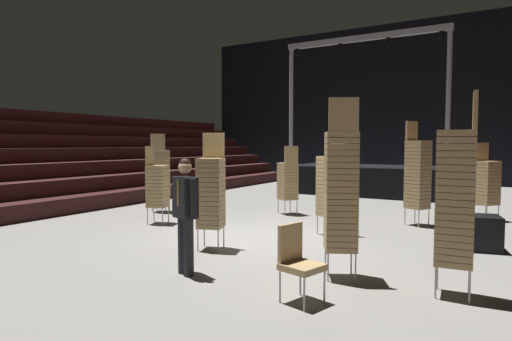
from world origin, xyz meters
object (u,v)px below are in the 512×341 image
(chair_stack_rear_left, at_px, (157,185))
(chair_stack_rear_right, at_px, (487,182))
(stage_riser, at_px, (371,178))
(chair_stack_mid_left, at_px, (331,185))
(chair_stack_aisle_left, at_px, (288,180))
(man_with_tie, at_px, (185,209))
(chair_stack_mid_centre, at_px, (211,191))
(chair_stack_rear_centre, at_px, (456,196))
(chair_stack_front_left, at_px, (418,173))
(equipment_road_case, at_px, (473,232))
(chair_stack_mid_right, at_px, (160,173))
(loose_chair_near_man, at_px, (298,258))
(chair_stack_front_right, at_px, (341,189))

(chair_stack_rear_left, height_order, chair_stack_rear_right, chair_stack_rear_right)
(stage_riser, relative_size, chair_stack_rear_left, 3.28)
(chair_stack_mid_left, distance_m, chair_stack_aisle_left, 2.79)
(stage_riser, relative_size, man_with_tie, 3.58)
(man_with_tie, height_order, chair_stack_rear_right, chair_stack_rear_right)
(chair_stack_mid_centre, relative_size, chair_stack_rear_centre, 0.83)
(chair_stack_front_left, xyz_separation_m, equipment_road_case, (1.30, -1.92, -0.92))
(chair_stack_aisle_left, bearing_deg, chair_stack_mid_right, 148.46)
(chair_stack_rear_left, xyz_separation_m, loose_chair_near_man, (5.10, -2.98, -0.41))
(chair_stack_mid_left, relative_size, chair_stack_rear_left, 1.14)
(chair_stack_mid_right, xyz_separation_m, equipment_road_case, (7.99, -0.40, -0.80))
(stage_riser, bearing_deg, chair_stack_front_left, -65.47)
(chair_stack_mid_left, relative_size, chair_stack_mid_centre, 1.00)
(man_with_tie, distance_m, chair_stack_mid_right, 6.13)
(man_with_tie, bearing_deg, chair_stack_rear_centre, -140.67)
(chair_stack_front_right, distance_m, chair_stack_rear_right, 6.58)
(stage_riser, xyz_separation_m, chair_stack_aisle_left, (-0.67, -5.97, 0.31))
(chair_stack_front_right, xyz_separation_m, chair_stack_mid_centre, (-2.60, 0.43, -0.21))
(chair_stack_rear_right, height_order, chair_stack_rear_centre, chair_stack_rear_centre)
(chair_stack_rear_left, height_order, equipment_road_case, chair_stack_rear_left)
(chair_stack_mid_left, bearing_deg, chair_stack_mid_centre, 82.90)
(chair_stack_mid_left, height_order, chair_stack_aisle_left, chair_stack_mid_left)
(chair_stack_mid_right, xyz_separation_m, chair_stack_aisle_left, (3.32, 1.46, -0.17))
(chair_stack_rear_centre, relative_size, loose_chair_near_man, 2.71)
(chair_stack_front_right, height_order, chair_stack_mid_right, chair_stack_front_right)
(stage_riser, relative_size, chair_stack_mid_centre, 2.89)
(chair_stack_rear_right, distance_m, equipment_road_case, 3.58)
(chair_stack_front_right, xyz_separation_m, chair_stack_rear_left, (-5.24, 1.83, -0.34))
(stage_riser, height_order, chair_stack_rear_centre, stage_riser)
(stage_riser, bearing_deg, chair_stack_rear_right, -46.43)
(equipment_road_case, distance_m, loose_chair_near_man, 4.34)
(chair_stack_mid_right, bearing_deg, equipment_road_case, -27.51)
(man_with_tie, distance_m, equipment_road_case, 5.28)
(stage_riser, relative_size, equipment_road_case, 6.85)
(chair_stack_rear_right, xyz_separation_m, chair_stack_rear_centre, (-0.16, -6.36, 0.29))
(chair_stack_front_right, distance_m, chair_stack_aisle_left, 5.65)
(chair_stack_mid_centre, xyz_separation_m, equipment_road_case, (4.15, 2.41, -0.75))
(equipment_road_case, bearing_deg, chair_stack_front_left, 124.13)
(man_with_tie, bearing_deg, chair_stack_front_left, -88.18)
(chair_stack_aisle_left, bearing_deg, chair_stack_rear_centre, -100.75)
(chair_stack_mid_left, relative_size, chair_stack_rear_centre, 0.83)
(chair_stack_mid_left, bearing_deg, chair_stack_rear_centre, 159.36)
(stage_riser, height_order, chair_stack_front_right, stage_riser)
(chair_stack_mid_left, bearing_deg, chair_stack_rear_right, -102.39)
(chair_stack_front_right, xyz_separation_m, loose_chair_near_man, (-0.14, -1.15, -0.75))
(chair_stack_aisle_left, bearing_deg, chair_stack_rear_right, -36.02)
(chair_stack_rear_centre, height_order, loose_chair_near_man, chair_stack_rear_centre)
(chair_stack_front_left, bearing_deg, chair_stack_rear_centre, 40.70)
(stage_riser, height_order, chair_stack_mid_left, stage_riser)
(chair_stack_rear_centre, bearing_deg, equipment_road_case, -5.61)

